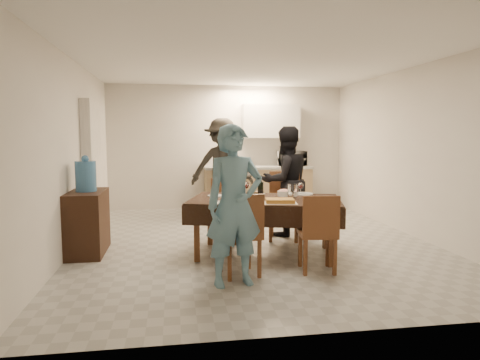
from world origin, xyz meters
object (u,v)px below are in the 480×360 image
at_px(person_near, 234,206).
at_px(person_far, 285,181).
at_px(console, 88,222).
at_px(savoury_tart, 280,201).
at_px(person_kitchen, 222,167).
at_px(water_jug, 86,176).
at_px(wine_bottle, 261,187).
at_px(water_pitcher, 292,191).
at_px(dining_table, 265,201).
at_px(microwave, 292,158).

relative_size(person_near, person_far, 0.99).
bearing_deg(console, savoury_tart, -18.73).
height_order(person_near, person_kitchen, person_kitchen).
xyz_separation_m(water_jug, savoury_tart, (2.40, -0.81, -0.26)).
relative_size(console, person_kitchen, 0.47).
relative_size(water_jug, wine_bottle, 1.33).
distance_m(person_near, person_far, 2.37).
relative_size(water_pitcher, person_far, 0.11).
height_order(savoury_tart, person_far, person_far).
relative_size(water_jug, person_far, 0.23).
xyz_separation_m(wine_bottle, water_pitcher, (0.40, -0.10, -0.06)).
relative_size(dining_table, person_near, 1.28).
xyz_separation_m(savoury_tart, microwave, (1.21, 3.79, 0.30)).
bearing_deg(wine_bottle, person_kitchen, 93.28).
distance_m(water_jug, microwave, 4.68).
height_order(savoury_tart, microwave, microwave).
height_order(dining_table, person_kitchen, person_kitchen).
relative_size(wine_bottle, savoury_tart, 0.75).
bearing_deg(console, dining_table, -10.67).
relative_size(dining_table, savoury_tart, 5.36).
bearing_deg(water_jug, savoury_tart, -18.73).
height_order(console, water_pitcher, water_pitcher).
relative_size(wine_bottle, water_pitcher, 1.59).
height_order(wine_bottle, savoury_tart, wine_bottle).
bearing_deg(microwave, dining_table, 68.92).
relative_size(console, person_near, 0.53).
bearing_deg(dining_table, console, -174.60).
relative_size(dining_table, person_far, 1.26).
relative_size(wine_bottle, person_kitchen, 0.16).
xyz_separation_m(dining_table, microwave, (1.31, 3.41, 0.36)).
relative_size(dining_table, water_pitcher, 11.36).
height_order(water_jug, person_far, person_far).
height_order(savoury_tart, person_near, person_near).
bearing_deg(person_kitchen, person_near, -94.75).
bearing_deg(dining_table, microwave, 84.99).
xyz_separation_m(console, savoury_tart, (2.40, -0.81, 0.35)).
distance_m(dining_table, wine_bottle, 0.20).
xyz_separation_m(console, person_near, (1.75, -1.48, 0.42)).
distance_m(microwave, person_near, 4.84).
distance_m(console, person_far, 2.94).
bearing_deg(water_jug, person_near, -40.33).
height_order(wine_bottle, microwave, microwave).
xyz_separation_m(microwave, person_kitchen, (-1.53, -0.45, -0.12)).
bearing_deg(microwave, water_jug, 39.52).
xyz_separation_m(person_near, person_far, (1.10, 2.10, 0.01)).
distance_m(savoury_tart, person_kitchen, 3.36).
xyz_separation_m(person_near, person_kitchen, (0.33, 4.01, 0.11)).
bearing_deg(savoury_tart, person_far, 72.53).
bearing_deg(microwave, savoury_tart, 72.24).
relative_size(dining_table, console, 2.39).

